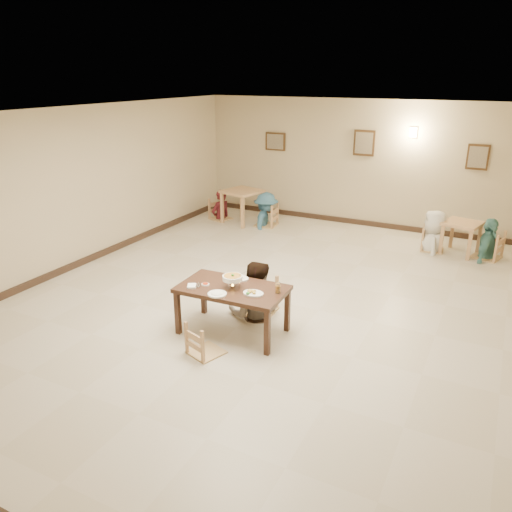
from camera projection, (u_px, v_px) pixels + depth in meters
The scene contains 31 objects.
floor at pixel (269, 300), 8.32m from camera, with size 10.00×10.00×0.00m, color beige.
ceiling at pixel (270, 113), 7.28m from camera, with size 10.00×10.00×0.00m, color silver.
wall_back at pixel (359, 164), 11.98m from camera, with size 10.00×10.00×0.00m, color #C3B08D.
wall_left at pixel (80, 188), 9.50m from camera, with size 10.00×10.00×0.00m, color #C3B08D.
baseboard_back at pixel (354, 222), 12.45m from camera, with size 8.00×0.06×0.12m, color #322118.
baseboard_left at pixel (90, 258), 9.98m from camera, with size 0.06×10.00×0.12m, color #322118.
picture_a at pixel (275, 142), 12.74m from camera, with size 0.55×0.04×0.45m.
picture_b at pixel (364, 143), 11.73m from camera, with size 0.50×0.04×0.60m.
picture_c at pixel (478, 157), 10.71m from camera, with size 0.45×0.04×0.55m.
wall_sconce at pixel (413, 132), 11.16m from camera, with size 0.16×0.05×0.22m, color #FFD88C.
main_table at pixel (232, 292), 7.07m from camera, with size 1.55×0.91×0.71m.
chair_far at pixel (259, 281), 7.71m from camera, with size 0.50×0.50×1.06m.
chair_near at pixel (205, 324), 6.58m from camera, with size 0.42×0.42×0.89m.
main_diner at pixel (255, 262), 7.50m from camera, with size 0.86×0.67×1.77m, color gray.
curry_warmer at pixel (233, 278), 6.97m from camera, with size 0.32×0.28×0.25m.
rice_plate_far at pixel (239, 278), 7.32m from camera, with size 0.30×0.30×0.07m.
rice_plate_near at pixel (217, 294), 6.80m from camera, with size 0.26×0.26×0.06m.
fried_plate at pixel (253, 293), 6.81m from camera, with size 0.29×0.29×0.06m.
chili_dish at pixel (205, 284), 7.11m from camera, with size 0.11×0.11×0.02m.
napkin_cutlery at pixel (192, 286), 7.04m from camera, with size 0.20×0.25×0.03m.
drink_glass at pixel (278, 288), 6.84m from camera, with size 0.07×0.07×0.15m.
bg_table_left at pixel (242, 196), 12.35m from camera, with size 1.02×1.02×0.83m.
bg_table_right at pixel (462, 228), 10.24m from camera, with size 0.83×0.83×0.69m.
bg_chair_ll at pixel (220, 200), 12.71m from camera, with size 0.47×0.47×1.00m.
bg_chair_lr at pixel (266, 205), 12.15m from camera, with size 0.50×0.50×1.07m.
bg_chair_rl at pixel (435, 229), 10.46m from camera, with size 0.45×0.45×0.96m.
bg_chair_rr at pixel (490, 232), 10.01m from camera, with size 0.51×0.51×1.09m.
bg_diner_a at pixel (220, 190), 12.61m from camera, with size 0.57×0.37×1.55m, color #50151C.
bg_diner_b at pixel (266, 193), 12.05m from camera, with size 1.07×0.61×1.65m, color #3A6987.
bg_diner_c at pixel (437, 211), 10.33m from camera, with size 0.85×0.55×1.74m, color silver.
bg_diner_d at pixel (492, 219), 9.91m from camera, with size 0.97×0.41×1.66m, color teal.
Camera 1 is at (3.24, -6.82, 3.56)m, focal length 35.00 mm.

